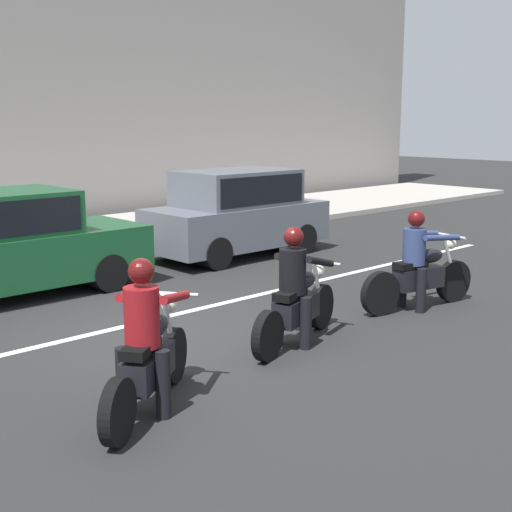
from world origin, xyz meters
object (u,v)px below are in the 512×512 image
(motorcycle_with_rider_crimson, at_px, (147,349))
(parked_hatchback_slate_gray, at_px, (237,212))
(motorcycle_with_rider_black_leather, at_px, (296,296))
(motorcycle_with_rider_denim_blue, at_px, (418,268))

(motorcycle_with_rider_crimson, bearing_deg, parked_hatchback_slate_gray, 41.82)
(motorcycle_with_rider_black_leather, height_order, parked_hatchback_slate_gray, parked_hatchback_slate_gray)
(motorcycle_with_rider_denim_blue, relative_size, motorcycle_with_rider_black_leather, 1.03)
(motorcycle_with_rider_denim_blue, height_order, motorcycle_with_rider_black_leather, motorcycle_with_rider_black_leather)
(motorcycle_with_rider_denim_blue, bearing_deg, motorcycle_with_rider_crimson, -176.15)
(motorcycle_with_rider_denim_blue, bearing_deg, motorcycle_with_rider_black_leather, 177.84)
(parked_hatchback_slate_gray, bearing_deg, motorcycle_with_rider_denim_blue, -98.71)
(motorcycle_with_rider_black_leather, distance_m, motorcycle_with_rider_crimson, 2.62)
(motorcycle_with_rider_black_leather, bearing_deg, motorcycle_with_rider_crimson, -170.22)
(parked_hatchback_slate_gray, bearing_deg, motorcycle_with_rider_black_leather, -124.54)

